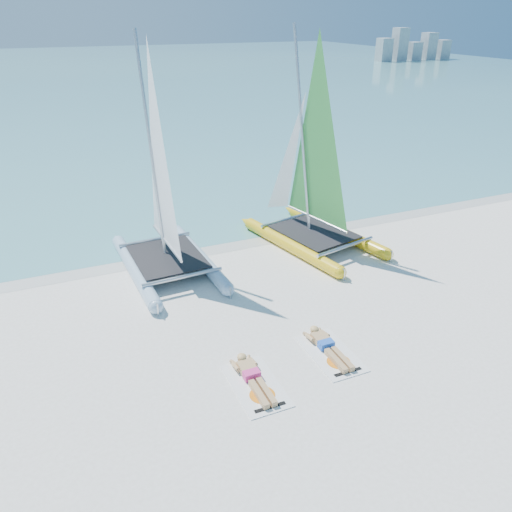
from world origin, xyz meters
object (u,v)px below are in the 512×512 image
(catamaran_blue, at_px, (162,204))
(sunbather_a, at_px, (252,376))
(catamaran_yellow, at_px, (306,177))
(sunbather_b, at_px, (327,345))
(towel_b, at_px, (331,354))
(towel_a, at_px, (256,385))

(catamaran_blue, height_order, sunbather_a, catamaran_blue)
(catamaran_yellow, bearing_deg, sunbather_b, -125.73)
(catamaran_yellow, bearing_deg, catamaran_blue, 171.04)
(catamaran_yellow, distance_m, sunbather_a, 8.22)
(towel_b, relative_size, sunbather_b, 1.07)
(catamaran_blue, xyz_separation_m, catamaran_yellow, (5.09, 0.30, 0.15))
(catamaran_blue, xyz_separation_m, towel_a, (0.38, -6.26, -2.14))
(catamaran_blue, height_order, towel_b, catamaran_blue)
(sunbather_b, bearing_deg, towel_a, -166.30)
(catamaran_blue, bearing_deg, towel_b, -69.98)
(sunbather_a, bearing_deg, sunbather_b, 8.64)
(towel_b, bearing_deg, catamaran_blue, 112.54)
(catamaran_blue, relative_size, towel_b, 3.89)
(sunbather_a, relative_size, towel_b, 0.93)
(sunbather_a, xyz_separation_m, sunbather_b, (2.09, 0.32, 0.00))
(catamaran_yellow, xyz_separation_m, sunbather_a, (-4.71, -6.37, -2.18))
(catamaran_blue, xyz_separation_m, sunbather_a, (0.38, -6.07, -2.03))
(catamaran_blue, height_order, sunbather_b, catamaran_blue)
(sunbather_a, bearing_deg, towel_b, 3.44)
(sunbather_a, relative_size, sunbather_b, 1.00)
(catamaran_yellow, height_order, towel_a, catamaran_yellow)
(sunbather_b, bearing_deg, towel_b, -90.00)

